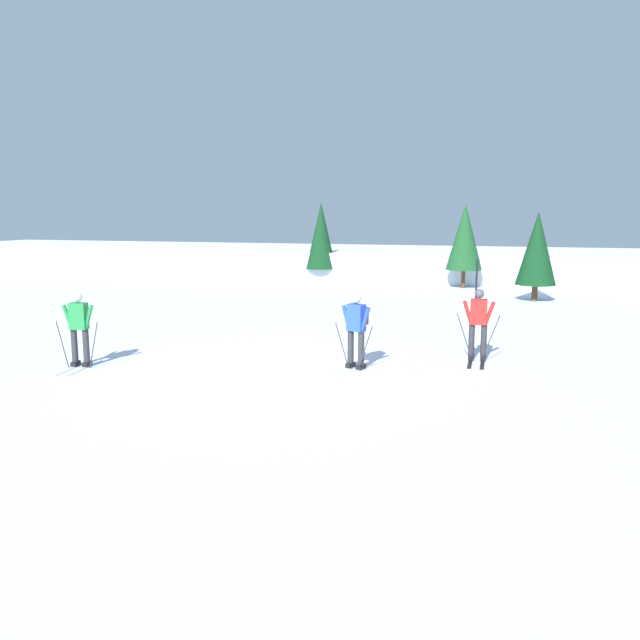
{
  "coord_description": "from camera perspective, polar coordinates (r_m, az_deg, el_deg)",
  "views": [
    {
      "loc": [
        5.45,
        -12.86,
        3.43
      ],
      "look_at": [
        0.76,
        1.86,
        0.9
      ],
      "focal_mm": 36.21,
      "sensor_mm": 36.0,
      "label": 1
    }
  ],
  "objects": [
    {
      "name": "ground_plane",
      "position": [
        14.38,
        -5.17,
        -4.54
      ],
      "size": [
        120.0,
        120.0,
        0.0
      ],
      "primitive_type": "plane",
      "color": "silver"
    },
    {
      "name": "far_snow_ridge",
      "position": [
        35.39,
        8.76,
        4.84
      ],
      "size": [
        80.0,
        6.7,
        1.48
      ],
      "primitive_type": "cube",
      "color": "silver",
      "rests_on": "ground"
    },
    {
      "name": "skier_green",
      "position": [
        15.55,
        -20.53,
        -0.6
      ],
      "size": [
        0.99,
        1.64,
        1.71
      ],
      "color": "silver",
      "rests_on": "ground"
    },
    {
      "name": "skier_blue",
      "position": [
        14.4,
        3.25,
        -0.62
      ],
      "size": [
        0.96,
        1.63,
        1.71
      ],
      "color": "silver",
      "rests_on": "ground"
    },
    {
      "name": "skier_red",
      "position": [
        15.68,
        13.82,
        -0.06
      ],
      "size": [
        1.0,
        1.61,
        1.71
      ],
      "color": "black",
      "rests_on": "ground"
    },
    {
      "name": "trail_marker_pole",
      "position": [
        23.58,
        13.64,
        2.95
      ],
      "size": [
        0.07,
        0.07,
        1.86
      ],
      "primitive_type": "cylinder",
      "color": "black",
      "rests_on": "ground"
    },
    {
      "name": "conifer_far_left",
      "position": [
        33.37,
        0.1,
        7.44
      ],
      "size": [
        1.56,
        1.56,
        4.05
      ],
      "color": "#513823",
      "rests_on": "ground"
    },
    {
      "name": "conifer_far_right",
      "position": [
        27.14,
        18.63,
        6.0
      ],
      "size": [
        1.59,
        1.59,
        3.56
      ],
      "color": "#513823",
      "rests_on": "ground"
    },
    {
      "name": "conifer_far_centre",
      "position": [
        31.05,
        12.66,
        7.18
      ],
      "size": [
        1.69,
        1.69,
        3.94
      ],
      "color": "#513823",
      "rests_on": "ground"
    }
  ]
}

